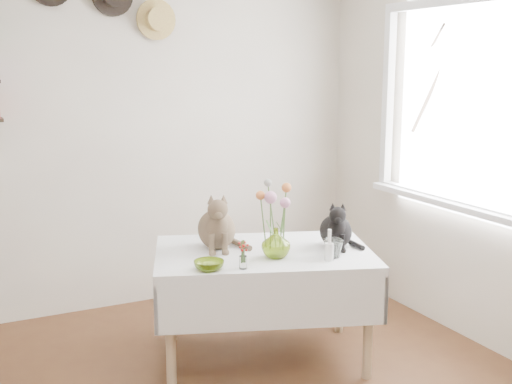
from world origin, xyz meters
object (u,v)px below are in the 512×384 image
tabby_cat (216,219)px  flower_vase (276,243)px  dining_table (264,277)px  black_cat (336,223)px

tabby_cat → flower_vase: bearing=-36.7°
dining_table → tabby_cat: tabby_cat is taller
tabby_cat → flower_vase: tabby_cat is taller
tabby_cat → flower_vase: (0.23, -0.33, -0.09)m
black_cat → dining_table: bearing=-166.1°
dining_table → flower_vase: 0.29m
flower_vase → black_cat: bearing=5.4°
dining_table → black_cat: (0.42, -0.11, 0.31)m
black_cat → flower_vase: bearing=-145.9°
black_cat → flower_vase: 0.43m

